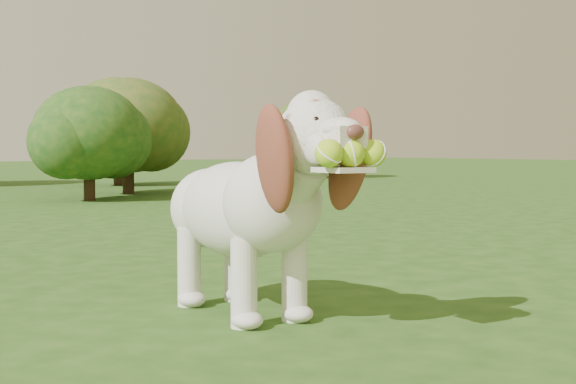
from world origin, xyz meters
TOP-DOWN VIEW (x-y plane):
  - ground at (0.00, 0.00)m, footprint 80.00×80.00m
  - dog at (0.43, 0.25)m, footprint 0.51×1.37m
  - shrub_f at (4.85, 11.29)m, footprint 1.92×1.92m
  - shrub_c at (2.73, 7.53)m, footprint 1.44×1.44m
  - shrub_h at (9.97, 12.18)m, footprint 1.79×1.79m
  - shrub_d at (3.83, 8.69)m, footprint 1.68×1.68m

SIDE VIEW (x-z plane):
  - ground at x=0.00m, z-range 0.00..0.00m
  - dog at x=0.43m, z-range 0.03..0.92m
  - shrub_c at x=2.73m, z-range 0.13..1.63m
  - shrub_d at x=3.83m, z-range 0.15..1.89m
  - shrub_h at x=9.97m, z-range 0.16..2.01m
  - shrub_f at x=4.85m, z-range 0.17..2.16m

